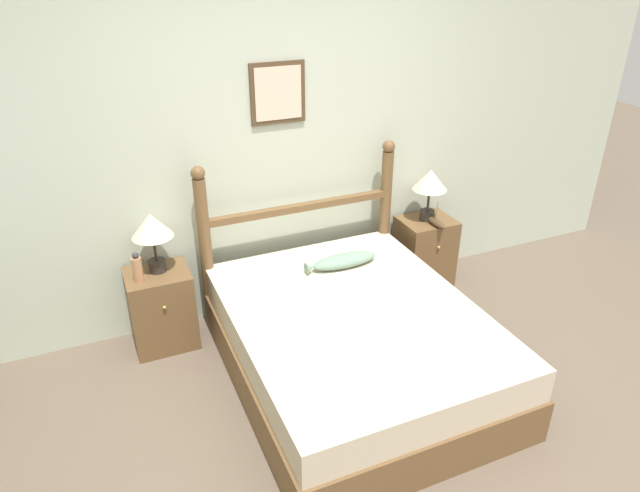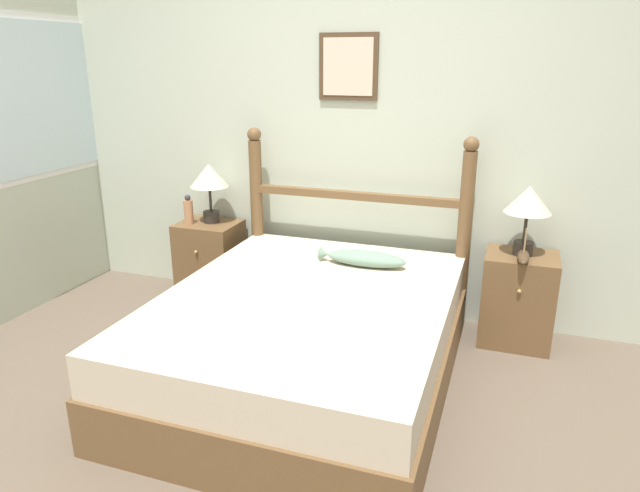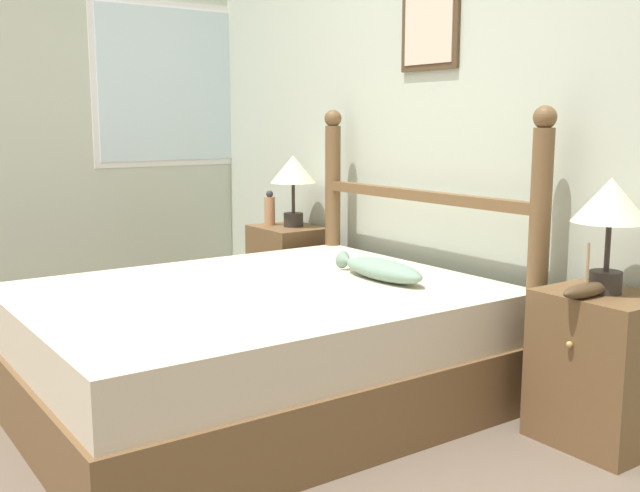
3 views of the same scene
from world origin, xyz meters
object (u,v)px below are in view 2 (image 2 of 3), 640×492
(fish_pillow, at_px, (364,258))
(table_lamp_right, at_px, (528,204))
(bed, at_px, (307,338))
(bottle, at_px, (188,210))
(nightstand_left, at_px, (211,260))
(table_lamp_left, at_px, (209,179))
(model_boat, at_px, (523,256))
(nightstand_right, at_px, (517,299))

(fish_pillow, bearing_deg, table_lamp_right, 19.43)
(bed, height_order, bottle, bottle)
(fish_pillow, bearing_deg, nightstand_left, 165.92)
(table_lamp_left, height_order, model_boat, table_lamp_left)
(bed, height_order, table_lamp_left, table_lamp_left)
(bottle, bearing_deg, table_lamp_left, 31.81)
(table_lamp_left, bearing_deg, nightstand_left, -120.04)
(bed, distance_m, fish_pillow, 0.64)
(nightstand_right, bearing_deg, table_lamp_left, 179.30)
(bed, distance_m, table_lamp_left, 1.51)
(nightstand_left, relative_size, bottle, 2.73)
(table_lamp_right, height_order, bottle, table_lamp_right)
(bed, xyz_separation_m, nightstand_left, (-1.07, 0.85, 0.04))
(bed, xyz_separation_m, nightstand_right, (1.07, 0.85, 0.04))
(nightstand_right, bearing_deg, bed, -141.60)
(nightstand_right, relative_size, fish_pillow, 1.07)
(bed, relative_size, bottle, 9.12)
(table_lamp_left, relative_size, model_boat, 1.72)
(bed, height_order, model_boat, model_boat)
(table_lamp_left, relative_size, table_lamp_right, 1.00)
(model_boat, bearing_deg, fish_pillow, -167.68)
(model_boat, bearing_deg, nightstand_left, 176.97)
(nightstand_left, bearing_deg, nightstand_right, 0.00)
(table_lamp_right, distance_m, model_boat, 0.31)
(nightstand_left, xyz_separation_m, table_lamp_right, (2.13, 0.01, 0.60))
(table_lamp_right, relative_size, fish_pillow, 0.78)
(bed, distance_m, table_lamp_right, 1.51)
(bottle, bearing_deg, bed, -33.64)
(nightstand_left, distance_m, table_lamp_right, 2.22)
(nightstand_left, height_order, table_lamp_left, table_lamp_left)
(nightstand_left, distance_m, table_lamp_left, 0.60)
(nightstand_left, xyz_separation_m, bottle, (-0.12, -0.06, 0.38))
(bed, distance_m, nightstand_left, 1.36)
(table_lamp_left, bearing_deg, bottle, -148.19)
(nightstand_right, height_order, table_lamp_right, table_lamp_right)
(model_boat, xyz_separation_m, fish_pillow, (-0.90, -0.20, -0.05))
(nightstand_right, height_order, bottle, bottle)
(bed, relative_size, nightstand_right, 3.34)
(bed, xyz_separation_m, model_boat, (1.07, 0.73, 0.35))
(table_lamp_left, bearing_deg, model_boat, -3.75)
(bed, distance_m, bottle, 1.49)
(table_lamp_right, bearing_deg, bottle, -178.39)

